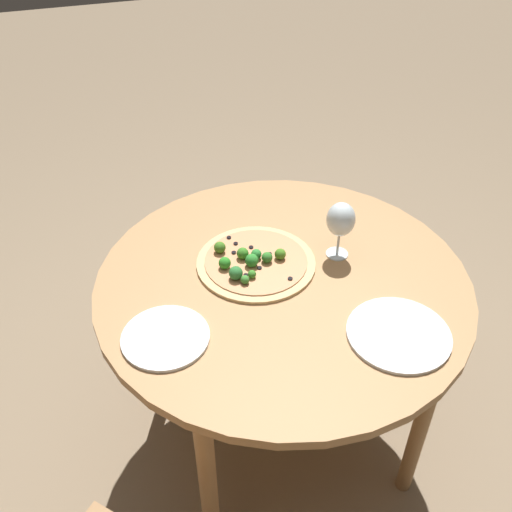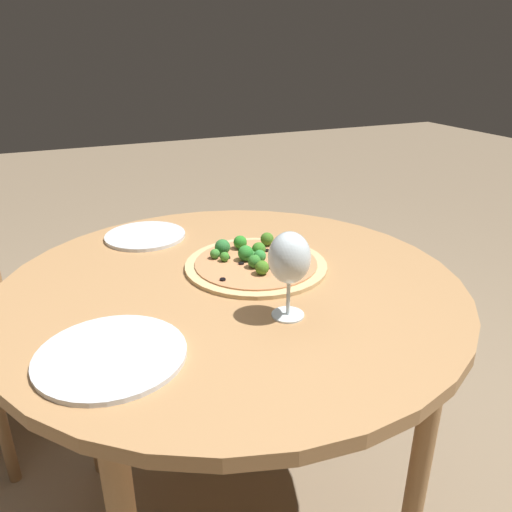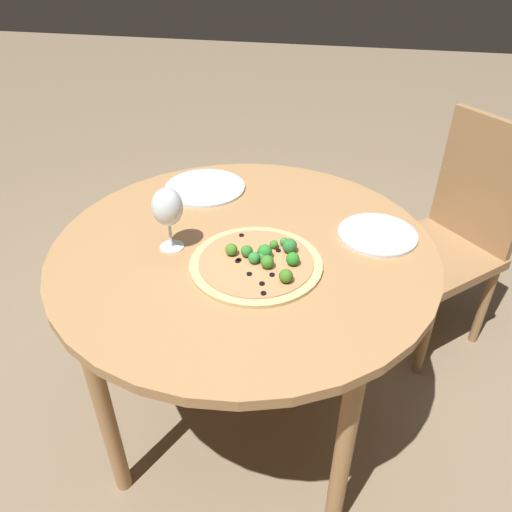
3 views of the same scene
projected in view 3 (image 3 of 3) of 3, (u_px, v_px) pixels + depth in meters
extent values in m
plane|color=#847056|center=(246.00, 416.00, 1.85)|extent=(12.00, 12.00, 0.00)
cylinder|color=#A87A4C|center=(244.00, 250.00, 1.42)|extent=(1.09, 1.09, 0.03)
cylinder|color=#A87A4C|center=(353.00, 294.00, 1.85)|extent=(0.05, 0.05, 0.73)
cylinder|color=#A87A4C|center=(180.00, 272.00, 1.96)|extent=(0.05, 0.05, 0.73)
cylinder|color=#A87A4C|center=(343.00, 454.00, 1.31)|extent=(0.05, 0.05, 0.73)
cylinder|color=#A87A4C|center=(105.00, 412.00, 1.42)|extent=(0.05, 0.05, 0.73)
cube|color=#997047|center=(434.00, 255.00, 1.98)|extent=(0.57, 0.57, 0.04)
cube|color=#997047|center=(483.00, 183.00, 1.91)|extent=(0.28, 0.30, 0.50)
cylinder|color=#997047|center=(366.00, 288.00, 2.15)|extent=(0.04, 0.04, 0.39)
cylinder|color=#997047|center=(426.00, 336.00, 1.92)|extent=(0.04, 0.04, 0.39)
cylinder|color=#997047|center=(422.00, 264.00, 2.30)|extent=(0.04, 0.04, 0.39)
cylinder|color=#997047|center=(484.00, 305.00, 2.06)|extent=(0.04, 0.04, 0.39)
cylinder|color=tan|center=(256.00, 264.00, 1.33)|extent=(0.36, 0.36, 0.01)
cylinder|color=tan|center=(256.00, 262.00, 1.32)|extent=(0.31, 0.31, 0.00)
sphere|color=#308536|center=(254.00, 258.00, 1.31)|extent=(0.03, 0.03, 0.03)
sphere|color=#3C8231|center=(284.00, 242.00, 1.37)|extent=(0.03, 0.03, 0.03)
sphere|color=#347432|center=(262.00, 257.00, 1.32)|extent=(0.02, 0.02, 0.02)
sphere|color=#3F7321|center=(286.00, 276.00, 1.24)|extent=(0.04, 0.04, 0.04)
sphere|color=#32782B|center=(247.00, 251.00, 1.33)|extent=(0.03, 0.03, 0.03)
sphere|color=#397B24|center=(267.00, 262.00, 1.29)|extent=(0.04, 0.04, 0.04)
sphere|color=#398029|center=(274.00, 244.00, 1.37)|extent=(0.02, 0.02, 0.02)
sphere|color=#447B21|center=(231.00, 250.00, 1.34)|extent=(0.03, 0.03, 0.03)
sphere|color=#2D822E|center=(265.00, 251.00, 1.32)|extent=(0.04, 0.04, 0.04)
sphere|color=#2D7334|center=(290.00, 246.00, 1.35)|extent=(0.04, 0.04, 0.04)
sphere|color=#2C8325|center=(293.00, 259.00, 1.30)|extent=(0.04, 0.04, 0.04)
cylinder|color=black|center=(238.00, 261.00, 1.32)|extent=(0.01, 0.01, 0.00)
cylinder|color=black|center=(256.00, 261.00, 1.32)|extent=(0.01, 0.01, 0.00)
cylinder|color=black|center=(262.00, 284.00, 1.24)|extent=(0.01, 0.01, 0.00)
cylinder|color=black|center=(260.00, 252.00, 1.35)|extent=(0.01, 0.01, 0.00)
cylinder|color=black|center=(272.00, 275.00, 1.27)|extent=(0.01, 0.01, 0.00)
cylinder|color=black|center=(241.00, 235.00, 1.42)|extent=(0.01, 0.01, 0.00)
cylinder|color=black|center=(249.00, 274.00, 1.27)|extent=(0.01, 0.01, 0.00)
cylinder|color=black|center=(263.00, 293.00, 1.21)|extent=(0.01, 0.01, 0.00)
cylinder|color=black|center=(278.00, 250.00, 1.36)|extent=(0.01, 0.01, 0.00)
cylinder|color=black|center=(239.00, 260.00, 1.32)|extent=(0.01, 0.01, 0.00)
cylinder|color=silver|center=(172.00, 247.00, 1.40)|extent=(0.07, 0.07, 0.00)
cylinder|color=silver|center=(171.00, 235.00, 1.38)|extent=(0.01, 0.01, 0.07)
ellipsoid|color=silver|center=(167.00, 207.00, 1.33)|extent=(0.09, 0.09, 0.11)
cylinder|color=silver|center=(205.00, 188.00, 1.69)|extent=(0.27, 0.27, 0.01)
cylinder|color=silver|center=(377.00, 234.00, 1.45)|extent=(0.23, 0.23, 0.01)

